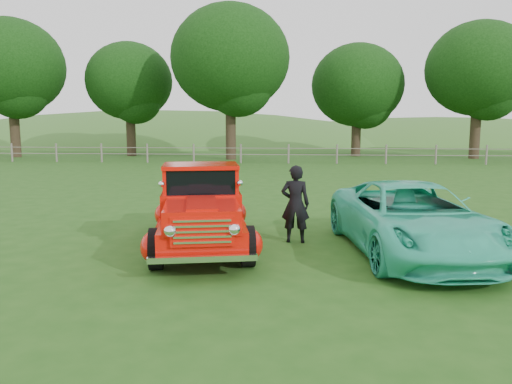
# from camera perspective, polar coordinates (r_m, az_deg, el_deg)

# --- Properties ---
(ground) EXTENTS (140.00, 140.00, 0.00)m
(ground) POSITION_cam_1_polar(r_m,az_deg,el_deg) (9.59, 2.32, -7.97)
(ground) COLOR #1F4C14
(ground) RESTS_ON ground
(distant_hills) EXTENTS (116.00, 60.00, 18.00)m
(distant_hills) POSITION_cam_1_polar(r_m,az_deg,el_deg) (69.19, 0.63, 2.20)
(distant_hills) COLOR #336123
(distant_hills) RESTS_ON ground
(fence_line) EXTENTS (48.00, 0.12, 1.20)m
(fence_line) POSITION_cam_1_polar(r_m,az_deg,el_deg) (31.28, 3.74, 4.38)
(fence_line) COLOR slate
(fence_line) RESTS_ON ground
(tree_far_west) EXTENTS (7.60, 7.60, 9.93)m
(tree_far_west) POSITION_cam_1_polar(r_m,az_deg,el_deg) (40.83, -26.25, 12.73)
(tree_far_west) COLOR #302218
(tree_far_west) RESTS_ON ground
(tree_mid_west) EXTENTS (6.40, 6.40, 8.46)m
(tree_mid_west) POSITION_cam_1_polar(r_m,az_deg,el_deg) (39.30, -14.29, 12.14)
(tree_mid_west) COLOR #302218
(tree_mid_west) RESTS_ON ground
(tree_near_west) EXTENTS (8.00, 8.00, 10.42)m
(tree_near_west) POSITION_cam_1_polar(r_m,az_deg,el_deg) (34.73, -2.96, 15.00)
(tree_near_west) COLOR #302218
(tree_near_west) RESTS_ON ground
(tree_near_east) EXTENTS (6.80, 6.80, 8.33)m
(tree_near_east) POSITION_cam_1_polar(r_m,az_deg,el_deg) (38.58, 11.52, 11.86)
(tree_near_east) COLOR #302218
(tree_near_east) RESTS_ON ground
(tree_mid_east) EXTENTS (7.20, 7.20, 9.44)m
(tree_mid_east) POSITION_cam_1_polar(r_m,az_deg,el_deg) (38.53, 24.14, 12.71)
(tree_mid_east) COLOR #302218
(tree_mid_east) RESTS_ON ground
(red_pickup) EXTENTS (2.91, 5.22, 1.78)m
(red_pickup) POSITION_cam_1_polar(r_m,az_deg,el_deg) (10.56, -6.27, -2.08)
(red_pickup) COLOR black
(red_pickup) RESTS_ON ground
(teal_sedan) EXTENTS (3.04, 5.42, 1.43)m
(teal_sedan) POSITION_cam_1_polar(r_m,az_deg,el_deg) (10.45, 17.37, -2.96)
(teal_sedan) COLOR #31C69F
(teal_sedan) RESTS_ON ground
(man) EXTENTS (0.64, 0.43, 1.71)m
(man) POSITION_cam_1_polar(r_m,az_deg,el_deg) (10.94, 4.51, -1.37)
(man) COLOR black
(man) RESTS_ON ground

